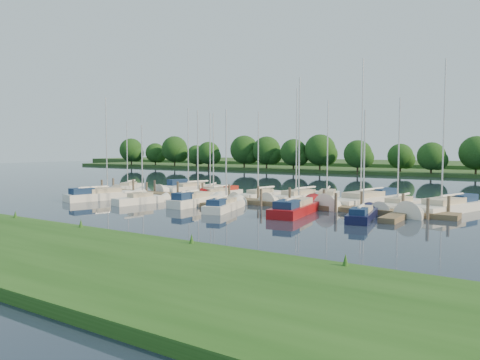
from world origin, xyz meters
The scene contains 23 objects.
ground centered at (0.00, 0.00, 0.00)m, with size 260.00×260.00×0.00m, color #1B2937.
dock centered at (0.00, 7.31, 0.20)m, with size 40.00×6.00×0.40m.
mooring_pilings centered at (0.00, 8.43, 0.60)m, with size 38.24×2.84×2.00m.
far_shore centered at (0.00, 75.00, 0.30)m, with size 180.00×30.00×0.60m, color #28471B.
distant_hill centered at (0.00, 100.00, 0.70)m, with size 220.00×40.00×1.40m, color #2E5123.
treeline centered at (-1.66, 62.20, 4.25)m, with size 146.19×9.72×8.30m.
sailboat_n_0 centered at (-18.90, 11.65, 0.27)m, with size 4.03×6.87×8.95m.
motorboat centered at (-13.50, 14.72, 0.35)m, with size 3.25×5.31×1.67m.
sailboat_n_2 centered at (-10.95, 14.23, 0.27)m, with size 3.91×8.26×10.45m.
sailboat_n_3 centered at (-6.69, 12.75, 0.27)m, with size 4.14×7.44×9.59m.
sailboat_n_4 centered at (-4.66, 11.01, 0.31)m, with size 2.80×7.40×9.33m.
sailboat_n_5 centered at (0.46, 11.70, 0.27)m, with size 2.82×7.41×9.39m.
sailboat_n_6 centered at (4.65, 12.05, 0.27)m, with size 3.67×9.17×11.51m.
sailboat_n_7 centered at (6.97, 13.97, 0.27)m, with size 3.91×8.14×10.37m.
sailboat_n_8 centered at (11.10, 12.79, 0.34)m, with size 4.85×11.15×13.94m.
sailboat_n_9 centered at (14.69, 11.27, 0.27)m, with size 2.57×7.81×9.92m.
sailboat_n_10 centered at (18.34, 11.43, 0.33)m, with size 5.01×10.22×12.90m.
sailboat_s_0 centered at (-12.73, 2.44, 0.33)m, with size 3.84×8.53×10.87m.
sailboat_s_1 centered at (-6.99, 2.04, 0.28)m, with size 2.21×5.99×7.81m.
sailboat_s_2 centered at (-1.69, 3.75, 0.34)m, with size 1.78×6.95×9.18m.
sailboat_s_3 centered at (2.35, 2.73, 0.32)m, with size 3.10×7.00×8.95m.
sailboat_s_4 centered at (8.42, 4.33, 0.33)m, with size 3.18×9.05×11.42m.
sailboat_s_5 centered at (13.95, 4.08, 0.31)m, with size 2.51×6.65×8.45m.
Camera 1 is at (25.33, -29.67, 5.36)m, focal length 35.00 mm.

